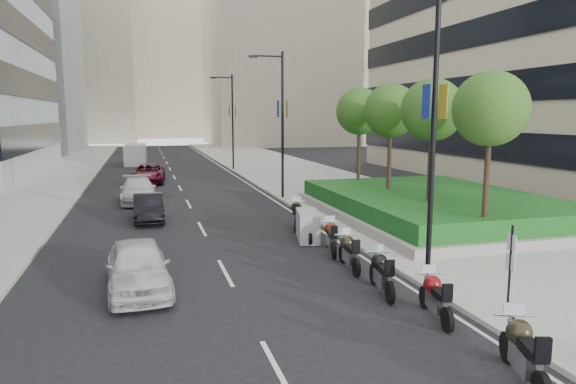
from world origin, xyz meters
name	(u,v)px	position (x,y,z in m)	size (l,w,h in m)	color
ground	(304,312)	(0.00, 0.00, 0.00)	(160.00, 160.00, 0.00)	black
sidewalk_right	(299,175)	(9.00, 30.00, 0.07)	(10.00, 100.00, 0.15)	#9E9B93
sidewalk_left	(35,184)	(-12.00, 30.00, 0.07)	(8.00, 100.00, 0.15)	#9E9B93
lane_edge	(239,178)	(3.70, 30.00, 0.01)	(0.12, 100.00, 0.01)	silver
lane_centre	(176,180)	(-1.50, 30.00, 0.01)	(0.12, 100.00, 0.01)	silver
building_cream_right	(287,44)	(22.00, 80.00, 18.00)	(28.00, 24.00, 36.00)	#B7AD93
building_cream_left	(65,55)	(-18.00, 100.00, 17.00)	(26.00, 24.00, 34.00)	#B7AD93
building_cream_centre	(164,59)	(2.00, 120.00, 19.00)	(30.00, 24.00, 38.00)	#B7AD93
planter	(433,213)	(10.00, 10.00, 0.35)	(10.00, 14.00, 0.40)	gray
hedge	(434,201)	(10.00, 10.00, 0.95)	(9.40, 13.40, 0.80)	#14481A
tree_0	(491,109)	(8.50, 4.00, 5.42)	(2.80, 2.80, 6.30)	#332319
tree_1	(432,110)	(8.50, 8.00, 5.42)	(2.80, 2.80, 6.30)	#332319
tree_2	(391,111)	(8.50, 12.00, 5.42)	(2.80, 2.80, 6.30)	#332319
tree_3	(360,112)	(8.50, 16.00, 5.42)	(2.80, 2.80, 6.30)	#332319
lamp_post_0	(429,120)	(4.14, 1.00, 5.07)	(2.34, 0.45, 9.00)	black
lamp_post_1	(280,118)	(4.14, 18.00, 5.07)	(2.34, 0.45, 9.00)	black
lamp_post_2	(231,117)	(4.14, 36.00, 5.07)	(2.34, 0.45, 9.00)	black
parking_sign	(510,266)	(4.80, -2.00, 1.46)	(0.06, 0.32, 2.50)	black
motorcycle_0	(523,351)	(3.02, -4.65, 0.63)	(1.04, 2.29, 1.19)	black
motorcycle_1	(435,297)	(3.10, -1.36, 0.58)	(0.73, 2.16, 1.08)	black
motorcycle_2	(381,273)	(2.63, 0.79, 0.60)	(0.76, 2.26, 1.13)	black
motorcycle_3	(349,252)	(2.63, 3.25, 0.60)	(0.75, 2.25, 1.12)	black
motorcycle_4	(331,237)	(2.81, 5.43, 0.60)	(0.83, 2.22, 1.12)	black
motorcycle_5	(308,226)	(2.54, 7.53, 0.62)	(1.22, 2.16, 1.24)	black
motorcycle_6	(296,214)	(2.76, 9.95, 0.64)	(1.01, 2.34, 1.20)	black
car_a	(138,266)	(-4.27, 2.92, 0.75)	(1.78, 4.43, 1.51)	silver
car_b	(148,208)	(-3.84, 13.55, 0.66)	(1.40, 4.02, 1.32)	black
car_c	(138,190)	(-4.37, 19.51, 0.74)	(2.07, 5.08, 1.48)	#B5B5B7
car_d	(148,174)	(-3.66, 28.68, 0.73)	(2.41, 5.24, 1.46)	#5B0A1D
delivery_van	(135,155)	(-4.77, 44.43, 1.02)	(2.29, 5.30, 2.17)	silver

